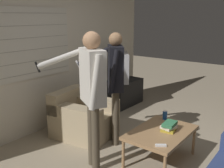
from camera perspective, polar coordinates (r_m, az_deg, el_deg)
ground_plane at (r=3.75m, az=8.23°, el=-16.30°), size 16.00×16.00×0.00m
wall_back at (r=4.59m, az=-13.88°, el=6.30°), size 5.20×0.08×2.55m
armchair_beige at (r=4.35m, az=-6.47°, el=-7.24°), size 0.91×1.01×0.74m
coffee_table at (r=3.60m, az=10.59°, el=-10.61°), size 0.98×0.67×0.44m
tv_stand at (r=5.80m, az=2.35°, el=-1.78°), size 0.88×0.52×0.55m
tv at (r=5.67m, az=2.39°, el=3.79°), size 0.75×0.66×0.60m
person_left_standing at (r=3.15m, az=-4.47°, el=-0.07°), size 0.63×0.81×1.75m
person_right_standing at (r=3.83m, az=0.57°, el=1.88°), size 0.50×0.82×1.69m
book_stack at (r=3.60m, az=12.32°, el=-9.00°), size 0.25×0.20×0.11m
soda_can at (r=3.95m, az=11.44°, el=-6.67°), size 0.07×0.07×0.13m
spare_remote at (r=3.20m, az=10.58°, el=-13.00°), size 0.11×0.13×0.02m
floor_fan at (r=5.14m, az=-0.43°, el=-4.56°), size 0.35×0.20×0.45m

